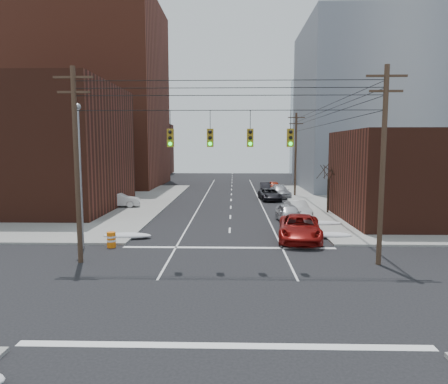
{
  "coord_description": "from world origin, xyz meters",
  "views": [
    {
      "loc": [
        0.29,
        -19.15,
        6.64
      ],
      "look_at": [
        -0.47,
        12.58,
        3.0
      ],
      "focal_mm": 32.0,
      "sensor_mm": 36.0,
      "label": 1
    }
  ],
  "objects_px": {
    "red_pickup": "(300,228)",
    "parked_car_c": "(270,195)",
    "parked_car_e": "(274,186)",
    "parked_car_a": "(289,213)",
    "parked_car_b": "(298,209)",
    "parked_car_f": "(265,187)",
    "construction_barrel": "(111,240)",
    "lot_car_d": "(68,197)",
    "lot_car_c": "(44,206)",
    "lot_car_a": "(118,200)",
    "parked_car_d": "(280,192)",
    "lot_car_b": "(98,197)"
  },
  "relations": [
    {
      "from": "red_pickup",
      "to": "parked_car_c",
      "type": "bearing_deg",
      "value": 97.96
    },
    {
      "from": "red_pickup",
      "to": "lot_car_a",
      "type": "bearing_deg",
      "value": 147.73
    },
    {
      "from": "parked_car_f",
      "to": "construction_barrel",
      "type": "bearing_deg",
      "value": -109.42
    },
    {
      "from": "red_pickup",
      "to": "parked_car_e",
      "type": "bearing_deg",
      "value": 94.9
    },
    {
      "from": "parked_car_d",
      "to": "parked_car_e",
      "type": "xyz_separation_m",
      "value": [
        0.0,
        7.94,
        -0.06
      ]
    },
    {
      "from": "lot_car_a",
      "to": "lot_car_d",
      "type": "distance_m",
      "value": 7.4
    },
    {
      "from": "lot_car_a",
      "to": "lot_car_d",
      "type": "relative_size",
      "value": 1.27
    },
    {
      "from": "lot_car_c",
      "to": "red_pickup",
      "type": "bearing_deg",
      "value": -129.86
    },
    {
      "from": "parked_car_b",
      "to": "parked_car_c",
      "type": "distance_m",
      "value": 11.74
    },
    {
      "from": "lot_car_a",
      "to": "lot_car_c",
      "type": "distance_m",
      "value": 7.41
    },
    {
      "from": "parked_car_a",
      "to": "parked_car_d",
      "type": "height_order",
      "value": "parked_car_a"
    },
    {
      "from": "parked_car_f",
      "to": "parked_car_c",
      "type": "bearing_deg",
      "value": -89.81
    },
    {
      "from": "parked_car_a",
      "to": "parked_car_b",
      "type": "distance_m",
      "value": 3.0
    },
    {
      "from": "parked_car_c",
      "to": "lot_car_d",
      "type": "bearing_deg",
      "value": -176.59
    },
    {
      "from": "parked_car_d",
      "to": "parked_car_c",
      "type": "bearing_deg",
      "value": -124.43
    },
    {
      "from": "parked_car_a",
      "to": "parked_car_c",
      "type": "relative_size",
      "value": 0.9
    },
    {
      "from": "parked_car_c",
      "to": "lot_car_d",
      "type": "xyz_separation_m",
      "value": [
        -23.64,
        -3.68,
        0.05
      ]
    },
    {
      "from": "lot_car_c",
      "to": "lot_car_a",
      "type": "bearing_deg",
      "value": -69.43
    },
    {
      "from": "red_pickup",
      "to": "parked_car_d",
      "type": "distance_m",
      "value": 24.11
    },
    {
      "from": "red_pickup",
      "to": "lot_car_c",
      "type": "height_order",
      "value": "red_pickup"
    },
    {
      "from": "parked_car_e",
      "to": "lot_car_a",
      "type": "height_order",
      "value": "lot_car_a"
    },
    {
      "from": "parked_car_a",
      "to": "lot_car_d",
      "type": "relative_size",
      "value": 1.27
    },
    {
      "from": "parked_car_f",
      "to": "parked_car_e",
      "type": "bearing_deg",
      "value": 27.02
    },
    {
      "from": "parked_car_c",
      "to": "parked_car_e",
      "type": "height_order",
      "value": "parked_car_c"
    },
    {
      "from": "red_pickup",
      "to": "lot_car_b",
      "type": "relative_size",
      "value": 1.21
    },
    {
      "from": "parked_car_e",
      "to": "parked_car_a",
      "type": "bearing_deg",
      "value": -97.38
    },
    {
      "from": "lot_car_d",
      "to": "parked_car_b",
      "type": "bearing_deg",
      "value": -120.2
    },
    {
      "from": "parked_car_b",
      "to": "lot_car_a",
      "type": "bearing_deg",
      "value": 157.91
    },
    {
      "from": "lot_car_b",
      "to": "parked_car_f",
      "type": "bearing_deg",
      "value": -71.87
    },
    {
      "from": "parked_car_a",
      "to": "lot_car_a",
      "type": "distance_m",
      "value": 18.89
    },
    {
      "from": "lot_car_d",
      "to": "lot_car_c",
      "type": "bearing_deg",
      "value": 173.37
    },
    {
      "from": "parked_car_a",
      "to": "construction_barrel",
      "type": "height_order",
      "value": "parked_car_a"
    },
    {
      "from": "parked_car_b",
      "to": "lot_car_d",
      "type": "distance_m",
      "value": 26.46
    },
    {
      "from": "parked_car_b",
      "to": "construction_barrel",
      "type": "height_order",
      "value": "parked_car_b"
    },
    {
      "from": "parked_car_b",
      "to": "construction_barrel",
      "type": "relative_size",
      "value": 4.46
    },
    {
      "from": "parked_car_f",
      "to": "construction_barrel",
      "type": "distance_m",
      "value": 36.07
    },
    {
      "from": "lot_car_d",
      "to": "parked_car_f",
      "type": "bearing_deg",
      "value": -72.36
    },
    {
      "from": "parked_car_e",
      "to": "lot_car_c",
      "type": "xyz_separation_m",
      "value": [
        -24.42,
        -22.31,
        0.22
      ]
    },
    {
      "from": "parked_car_f",
      "to": "construction_barrel",
      "type": "height_order",
      "value": "parked_car_f"
    },
    {
      "from": "parked_car_f",
      "to": "lot_car_b",
      "type": "distance_m",
      "value": 24.91
    },
    {
      "from": "parked_car_b",
      "to": "parked_car_e",
      "type": "distance_m",
      "value": 22.58
    },
    {
      "from": "red_pickup",
      "to": "construction_barrel",
      "type": "distance_m",
      "value": 13.0
    },
    {
      "from": "parked_car_b",
      "to": "lot_car_d",
      "type": "xyz_separation_m",
      "value": [
        -25.24,
        7.95,
        0.02
      ]
    },
    {
      "from": "parked_car_d",
      "to": "lot_car_c",
      "type": "height_order",
      "value": "lot_car_c"
    },
    {
      "from": "parked_car_b",
      "to": "lot_car_b",
      "type": "height_order",
      "value": "lot_car_b"
    },
    {
      "from": "red_pickup",
      "to": "lot_car_a",
      "type": "distance_m",
      "value": 22.29
    },
    {
      "from": "parked_car_a",
      "to": "lot_car_c",
      "type": "bearing_deg",
      "value": 167.4
    },
    {
      "from": "parked_car_c",
      "to": "lot_car_b",
      "type": "xyz_separation_m",
      "value": [
        -19.89,
        -4.45,
        0.16
      ]
    },
    {
      "from": "red_pickup",
      "to": "parked_car_b",
      "type": "height_order",
      "value": "red_pickup"
    },
    {
      "from": "parked_car_d",
      "to": "parked_car_a",
      "type": "bearing_deg",
      "value": -100.46
    }
  ]
}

